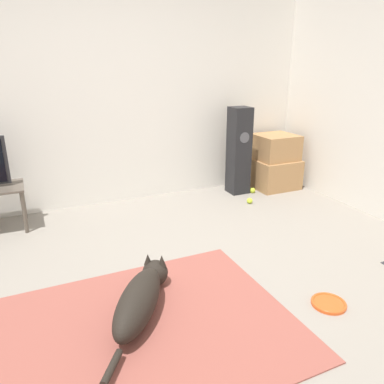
{
  "coord_description": "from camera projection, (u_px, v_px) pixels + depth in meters",
  "views": [
    {
      "loc": [
        -0.72,
        -2.06,
        1.55
      ],
      "look_at": [
        0.59,
        0.82,
        0.45
      ],
      "focal_mm": 35.0,
      "sensor_mm": 36.0,
      "label": 1
    }
  ],
  "objects": [
    {
      "name": "dog",
      "position": [
        141.0,
        297.0,
        2.38
      ],
      "size": [
        0.66,
        0.91,
        0.26
      ],
      "color": "black",
      "rests_on": "area_rug"
    },
    {
      "name": "floor_speaker",
      "position": [
        239.0,
        151.0,
        4.54
      ],
      "size": [
        0.23,
        0.23,
        1.05
      ],
      "color": "black",
      "rests_on": "ground_plane"
    },
    {
      "name": "frisbee",
      "position": [
        329.0,
        303.0,
        2.52
      ],
      "size": [
        0.23,
        0.23,
        0.03
      ],
      "color": "#DB511E",
      "rests_on": "ground_plane"
    },
    {
      "name": "area_rug",
      "position": [
        140.0,
        330.0,
        2.28
      ],
      "size": [
        1.88,
        1.43,
        0.01
      ],
      "color": "#934C42",
      "rests_on": "ground_plane"
    },
    {
      "name": "tennis_ball_by_boxes",
      "position": [
        253.0,
        190.0,
        4.67
      ],
      "size": [
        0.07,
        0.07,
        0.07
      ],
      "color": "#C6E033",
      "rests_on": "ground_plane"
    },
    {
      "name": "tennis_ball_near_speaker",
      "position": [
        250.0,
        201.0,
        4.32
      ],
      "size": [
        0.07,
        0.07,
        0.07
      ],
      "color": "#C6E033",
      "rests_on": "ground_plane"
    },
    {
      "name": "cardboard_box_lower",
      "position": [
        274.0,
        173.0,
        4.85
      ],
      "size": [
        0.55,
        0.52,
        0.37
      ],
      "color": "#A87A4C",
      "rests_on": "ground_plane"
    },
    {
      "name": "ground_plane",
      "position": [
        163.0,
        302.0,
        2.56
      ],
      "size": [
        12.0,
        12.0,
        0.0
      ],
      "primitive_type": "plane",
      "color": "gray"
    },
    {
      "name": "cardboard_box_upper",
      "position": [
        275.0,
        147.0,
        4.75
      ],
      "size": [
        0.49,
        0.47,
        0.31
      ],
      "color": "#A87A4C",
      "rests_on": "cardboard_box_lower"
    },
    {
      "name": "wall_back",
      "position": [
        91.0,
        90.0,
        3.94
      ],
      "size": [
        8.0,
        0.06,
        2.55
      ],
      "color": "silver",
      "rests_on": "ground_plane"
    }
  ]
}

